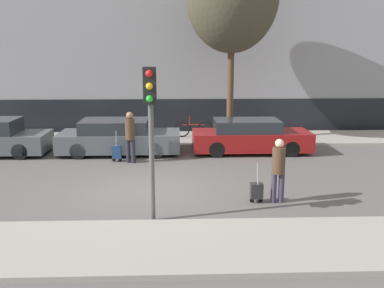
{
  "coord_description": "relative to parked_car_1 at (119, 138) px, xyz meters",
  "views": [
    {
      "loc": [
        0.9,
        -11.73,
        3.9
      ],
      "look_at": [
        1.4,
        1.8,
        0.95
      ],
      "focal_mm": 40.0,
      "sensor_mm": 36.0,
      "label": 1
    }
  ],
  "objects": [
    {
      "name": "ground_plane",
      "position": [
        1.34,
        -4.55,
        -0.63
      ],
      "size": [
        80.0,
        80.0,
        0.0
      ],
      "primitive_type": "plane",
      "color": "#565451"
    },
    {
      "name": "sidewalk_near",
      "position": [
        1.34,
        -8.3,
        -0.57
      ],
      "size": [
        28.0,
        2.5,
        0.12
      ],
      "color": "gray",
      "rests_on": "ground_plane"
    },
    {
      "name": "sidewalk_far",
      "position": [
        1.34,
        2.45,
        -0.57
      ],
      "size": [
        28.0,
        3.0,
        0.12
      ],
      "color": "gray",
      "rests_on": "ground_plane"
    },
    {
      "name": "building_facade",
      "position": [
        1.34,
        5.73,
        5.71
      ],
      "size": [
        28.0,
        2.23,
        12.72
      ],
      "color": "gray",
      "rests_on": "ground_plane"
    },
    {
      "name": "parked_car_1",
      "position": [
        0.0,
        0.0,
        0.0
      ],
      "size": [
        4.62,
        1.87,
        1.32
      ],
      "color": "#4C5156",
      "rests_on": "ground_plane"
    },
    {
      "name": "parked_car_2",
      "position": [
        5.11,
        -0.02,
        -0.01
      ],
      "size": [
        4.55,
        1.72,
        1.3
      ],
      "color": "maroon",
      "rests_on": "ground_plane"
    },
    {
      "name": "pedestrian_left",
      "position": [
        0.6,
        -1.44,
        0.42
      ],
      "size": [
        0.34,
        0.34,
        1.83
      ],
      "rotation": [
        0.0,
        0.0,
        -0.35
      ],
      "color": "#23232D",
      "rests_on": "ground_plane"
    },
    {
      "name": "trolley_left",
      "position": [
        0.09,
        -1.25,
        -0.28
      ],
      "size": [
        0.34,
        0.29,
        1.13
      ],
      "color": "navy",
      "rests_on": "ground_plane"
    },
    {
      "name": "pedestrian_right",
      "position": [
        4.87,
        -5.69,
        0.34
      ],
      "size": [
        0.35,
        0.34,
        1.7
      ],
      "rotation": [
        0.0,
        0.0,
        -0.01
      ],
      "color": "#383347",
      "rests_on": "ground_plane"
    },
    {
      "name": "trolley_right",
      "position": [
        4.32,
        -5.68,
        -0.31
      ],
      "size": [
        0.34,
        0.29,
        1.06
      ],
      "color": "#262628",
      "rests_on": "ground_plane"
    },
    {
      "name": "traffic_light",
      "position": [
        1.67,
        -6.92,
        1.92
      ],
      "size": [
        0.28,
        0.47,
        3.57
      ],
      "color": "#515154",
      "rests_on": "ground_plane"
    },
    {
      "name": "parked_bicycle",
      "position": [
        3.0,
        2.55,
        -0.14
      ],
      "size": [
        1.77,
        0.06,
        0.96
      ],
      "color": "black",
      "rests_on": "sidewalk_far"
    }
  ]
}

